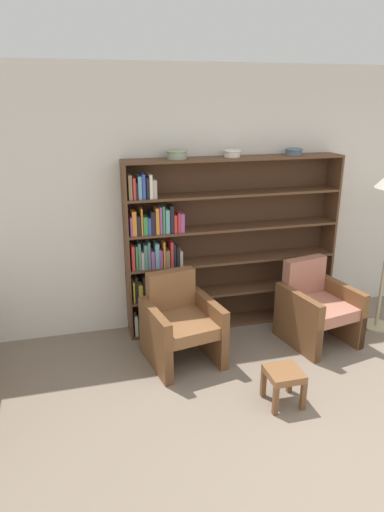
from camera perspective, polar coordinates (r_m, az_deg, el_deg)
The scene contains 9 objects.
ground_plane at distance 3.67m, azimuth 20.94°, elevation -23.73°, with size 24.00×24.00×0.00m, color #7A6B5B.
wall_back at distance 5.05m, azimuth 6.37°, elevation 7.12°, with size 12.00×0.06×2.75m.
bookshelf at distance 4.89m, azimuth 2.42°, elevation 0.93°, with size 2.31×0.30×1.85m.
bowl_terracotta at distance 4.56m, azimuth -1.92°, elevation 12.67°, with size 0.22×0.22×0.09m.
bowl_slate at distance 4.72m, azimuth 5.04°, elevation 12.72°, with size 0.18×0.18×0.07m.
bowl_stoneware at distance 4.99m, azimuth 12.61°, elevation 12.67°, with size 0.19×0.19×0.07m.
armchair_leather at distance 4.42m, azimuth -1.46°, elevation -8.42°, with size 0.75×0.78×0.83m.
armchair_cushioned at distance 4.92m, azimuth 15.28°, elevation -6.12°, with size 0.76×0.79×0.83m.
footstool at distance 3.96m, azimuth 11.40°, elevation -14.67°, with size 0.28×0.28×0.31m.
Camera 1 is at (-1.79, -2.08, 2.43)m, focal length 32.00 mm.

